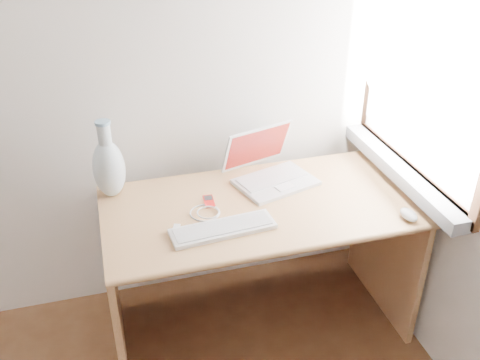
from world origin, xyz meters
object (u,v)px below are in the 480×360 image
object	(u,v)px
laptop	(273,169)
external_keyboard	(223,228)
vase	(109,167)
desk	(254,231)

from	to	relation	value
laptop	external_keyboard	xyz separation A→B (m)	(-0.32, -0.34, -0.04)
external_keyboard	vase	size ratio (longest dim) A/B	1.21
desk	external_keyboard	bearing A→B (deg)	-131.03
laptop	external_keyboard	size ratio (longest dim) A/B	0.93
vase	desk	bearing A→B (deg)	-14.94
laptop	external_keyboard	distance (m)	0.47
desk	vase	size ratio (longest dim) A/B	3.79
desk	laptop	size ratio (longest dim) A/B	3.38
desk	external_keyboard	size ratio (longest dim) A/B	3.13
external_keyboard	vase	xyz separation A→B (m)	(-0.41, 0.40, 0.13)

